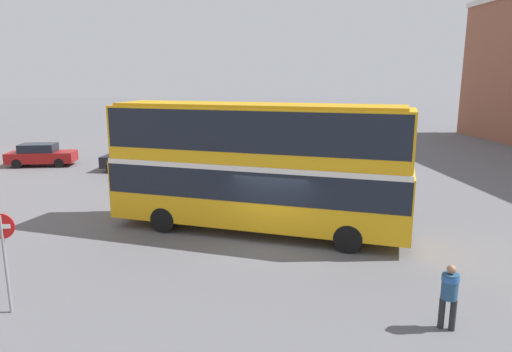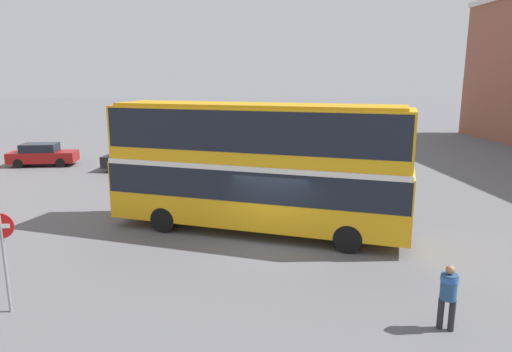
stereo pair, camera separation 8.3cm
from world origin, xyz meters
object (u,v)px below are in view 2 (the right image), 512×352
at_px(parked_car_kerb_near, 136,159).
at_px(no_entry_sign, 3,246).
at_px(pedestrian_foreground, 448,291).
at_px(double_decker_bus, 256,161).
at_px(parked_car_kerb_far, 42,155).

relative_size(parked_car_kerb_near, no_entry_sign, 1.69).
bearing_deg(pedestrian_foreground, double_decker_bus, -120.96).
bearing_deg(parked_car_kerb_near, double_decker_bus, -50.65).
relative_size(parked_car_kerb_near, parked_car_kerb_far, 1.02).
bearing_deg(parked_car_kerb_near, pedestrian_foreground, -50.76).
bearing_deg(parked_car_kerb_far, double_decker_bus, -49.07).
relative_size(pedestrian_foreground, parked_car_kerb_near, 0.37).
relative_size(double_decker_bus, parked_car_kerb_near, 2.58).
distance_m(parked_car_kerb_near, parked_car_kerb_far, 7.06).
relative_size(double_decker_bus, no_entry_sign, 4.35).
relative_size(pedestrian_foreground, parked_car_kerb_far, 0.37).
bearing_deg(no_entry_sign, double_decker_bus, 40.12).
bearing_deg(parked_car_kerb_far, parked_car_kerb_near, -20.40).
bearing_deg(double_decker_bus, pedestrian_foreground, -39.70).
distance_m(parked_car_kerb_near, no_entry_sign, 18.08).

